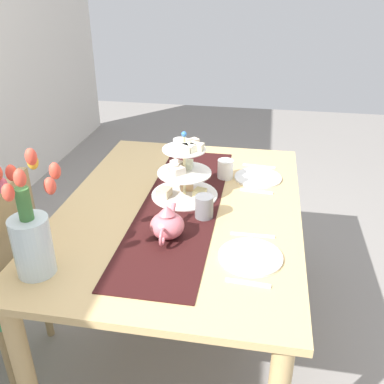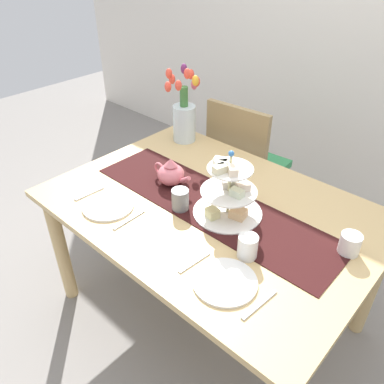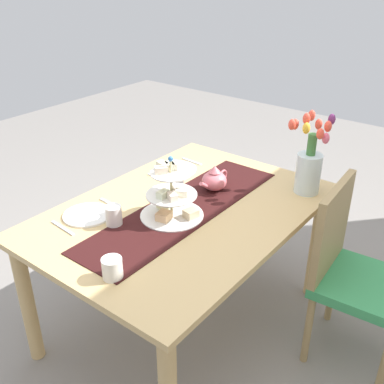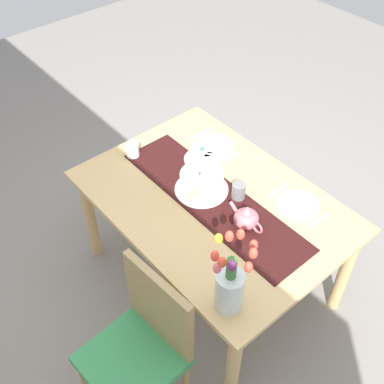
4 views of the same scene
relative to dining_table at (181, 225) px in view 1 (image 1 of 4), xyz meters
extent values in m
plane|color=gray|center=(0.00, 0.00, -0.62)|extent=(8.00, 8.00, 0.00)
cube|color=tan|center=(0.00, 0.00, 0.08)|extent=(1.45, 1.03, 0.03)
cylinder|color=tan|center=(0.65, -0.44, -0.28)|extent=(0.07, 0.07, 0.69)
cylinder|color=tan|center=(-0.65, 0.44, -0.28)|extent=(0.07, 0.07, 0.69)
cylinder|color=tan|center=(0.65, 0.44, -0.28)|extent=(0.07, 0.07, 0.69)
cylinder|color=#9C8254|center=(-0.15, 0.65, -0.42)|extent=(0.04, 0.04, 0.41)
cylinder|color=#9C8254|center=(-0.51, 0.62, -0.42)|extent=(0.04, 0.04, 0.41)
cube|color=#9C8254|center=(-0.33, 0.62, 0.06)|extent=(0.42, 0.07, 0.45)
cube|color=black|center=(0.00, 0.00, 0.10)|extent=(1.22, 0.33, 0.00)
cylinder|color=beige|center=(0.09, 0.00, 0.24)|extent=(0.01, 0.01, 0.28)
cylinder|color=white|center=(0.09, 0.00, 0.11)|extent=(0.30, 0.30, 0.01)
cylinder|color=white|center=(0.09, 0.00, 0.22)|extent=(0.24, 0.24, 0.01)
cylinder|color=white|center=(0.09, 0.00, 0.33)|extent=(0.19, 0.19, 0.01)
cube|color=#E8BA84|center=(0.15, 0.00, 0.13)|extent=(0.07, 0.07, 0.04)
cube|color=beige|center=(0.06, 0.09, 0.13)|extent=(0.07, 0.07, 0.04)
cube|color=beige|center=(0.07, -0.07, 0.13)|extent=(0.06, 0.06, 0.04)
cube|color=#E3EAC4|center=(0.14, -0.01, 0.24)|extent=(0.06, 0.04, 0.03)
cube|color=beige|center=(0.13, 0.04, 0.24)|extent=(0.06, 0.07, 0.03)
cube|color=beige|center=(0.08, 0.05, 0.24)|extent=(0.06, 0.07, 0.03)
cube|color=beige|center=(0.06, 0.02, 0.24)|extent=(0.07, 0.06, 0.03)
cube|color=#EFE1C6|center=(0.05, -0.01, 0.35)|extent=(0.07, 0.05, 0.03)
cube|color=silver|center=(0.07, -0.03, 0.35)|extent=(0.06, 0.07, 0.03)
cube|color=beige|center=(0.08, -0.06, 0.35)|extent=(0.05, 0.06, 0.03)
cube|color=beige|center=(0.13, -0.03, 0.35)|extent=(0.07, 0.06, 0.03)
sphere|color=#3370B7|center=(0.09, 0.00, 0.40)|extent=(0.02, 0.02, 0.02)
ellipsoid|color=#D66B75|center=(-0.25, 0.00, 0.15)|extent=(0.13, 0.13, 0.10)
cone|color=#D66B75|center=(-0.25, 0.00, 0.22)|extent=(0.06, 0.06, 0.04)
cylinder|color=#D66B75|center=(-0.16, 0.00, 0.16)|extent=(0.07, 0.02, 0.06)
torus|color=#D66B75|center=(-0.33, 0.00, 0.15)|extent=(0.07, 0.01, 0.07)
cylinder|color=silver|center=(-0.53, 0.39, 0.20)|extent=(0.13, 0.13, 0.21)
cylinder|color=#3D7538|center=(-0.53, 0.39, 0.36)|extent=(0.05, 0.05, 0.12)
ellipsoid|color=yellow|center=(-0.45, 0.39, 0.47)|extent=(0.04, 0.04, 0.06)
ellipsoid|color=#EF4C38|center=(-0.49, 0.44, 0.44)|extent=(0.04, 0.04, 0.06)
ellipsoid|color=#E5607A|center=(-0.52, 0.46, 0.41)|extent=(0.04, 0.04, 0.06)
ellipsoid|color=#EF4C38|center=(-0.61, 0.38, 0.44)|extent=(0.04, 0.04, 0.06)
ellipsoid|color=#EF4C38|center=(-0.60, 0.34, 0.49)|extent=(0.04, 0.04, 0.06)
ellipsoid|color=#EF4C38|center=(-0.55, 0.28, 0.44)|extent=(0.04, 0.04, 0.06)
ellipsoid|color=#EF4C38|center=(-0.48, 0.30, 0.46)|extent=(0.04, 0.04, 0.06)
ellipsoid|color=#EF4C38|center=(-0.49, 0.37, 0.50)|extent=(0.04, 0.04, 0.06)
cylinder|color=white|center=(0.58, 0.12, 0.14)|extent=(0.08, 0.08, 0.08)
cylinder|color=white|center=(-0.33, -0.32, 0.10)|extent=(0.23, 0.23, 0.01)
cube|color=silver|center=(-0.47, -0.32, 0.10)|extent=(0.03, 0.15, 0.01)
cube|color=silver|center=(-0.18, -0.32, 0.10)|extent=(0.02, 0.17, 0.01)
cylinder|color=white|center=(0.33, -0.32, 0.10)|extent=(0.23, 0.23, 0.01)
cube|color=silver|center=(0.19, -0.32, 0.10)|extent=(0.03, 0.15, 0.01)
cube|color=silver|center=(0.48, -0.32, 0.10)|extent=(0.03, 0.17, 0.01)
cylinder|color=slate|center=(-0.08, -0.12, 0.15)|extent=(0.08, 0.08, 0.09)
cylinder|color=white|center=(0.31, -0.16, 0.15)|extent=(0.08, 0.08, 0.09)
camera|label=1|loc=(-1.60, -0.33, 1.02)|focal=40.38mm
camera|label=2|loc=(0.88, -1.09, 1.12)|focal=36.10mm
camera|label=3|loc=(1.51, 1.22, 1.19)|focal=42.68mm
camera|label=4|loc=(-1.32, 1.27, 1.95)|focal=44.52mm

